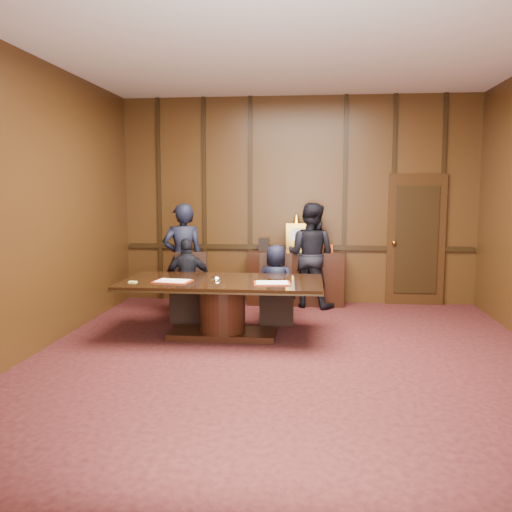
{
  "coord_description": "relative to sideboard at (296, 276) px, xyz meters",
  "views": [
    {
      "loc": [
        0.27,
        -5.81,
        1.95
      ],
      "look_at": [
        -0.49,
        1.38,
        1.05
      ],
      "focal_mm": 38.0,
      "sensor_mm": 36.0,
      "label": 1
    }
  ],
  "objects": [
    {
      "name": "witness_right",
      "position": [
        0.24,
        -0.16,
        0.38
      ],
      "size": [
        1.01,
        0.9,
        1.72
      ],
      "primitive_type": "imported",
      "rotation": [
        0.0,
        0.0,
        2.79
      ],
      "color": "black",
      "rests_on": "ground"
    },
    {
      "name": "folder_right",
      "position": [
        -0.23,
        -2.36,
        0.28
      ],
      "size": [
        0.5,
        0.38,
        0.02
      ],
      "rotation": [
        0.0,
        0.0,
        0.12
      ],
      "color": "#97260D",
      "rests_on": "conference_table"
    },
    {
      "name": "conference_table",
      "position": [
        -0.9,
        -2.16,
        0.02
      ],
      "size": [
        2.62,
        1.32,
        0.76
      ],
      "color": "black",
      "rests_on": "ground"
    },
    {
      "name": "chair_left",
      "position": [
        -1.55,
        -1.28,
        -0.19
      ],
      "size": [
        0.5,
        0.5,
        0.99
      ],
      "rotation": [
        0.0,
        0.0,
        0.04
      ],
      "color": "black",
      "rests_on": "ground"
    },
    {
      "name": "witness_left",
      "position": [
        -1.73,
        -0.9,
        0.38
      ],
      "size": [
        0.73,
        0.6,
        1.73
      ],
      "primitive_type": "imported",
      "rotation": [
        0.0,
        0.0,
        3.48
      ],
      "color": "black",
      "rests_on": "ground"
    },
    {
      "name": "signatory_left",
      "position": [
        -1.55,
        -1.36,
        0.13
      ],
      "size": [
        0.77,
        0.46,
        1.23
      ],
      "primitive_type": "imported",
      "rotation": [
        0.0,
        0.0,
        3.37
      ],
      "color": "black",
      "rests_on": "ground"
    },
    {
      "name": "folder_left",
      "position": [
        -1.52,
        -2.35,
        0.28
      ],
      "size": [
        0.5,
        0.39,
        0.02
      ],
      "rotation": [
        0.0,
        0.0,
        -0.15
      ],
      "color": "#97260D",
      "rests_on": "conference_table"
    },
    {
      "name": "chair_right",
      "position": [
        -0.25,
        -1.28,
        -0.19
      ],
      "size": [
        0.53,
        0.53,
        0.99
      ],
      "rotation": [
        0.0,
        0.0,
        0.1
      ],
      "color": "black",
      "rests_on": "ground"
    },
    {
      "name": "sideboard",
      "position": [
        0.0,
        0.0,
        0.0
      ],
      "size": [
        1.6,
        0.45,
        1.54
      ],
      "color": "black",
      "rests_on": "ground"
    },
    {
      "name": "notepad",
      "position": [
        -2.01,
        -2.45,
        0.28
      ],
      "size": [
        0.1,
        0.08,
        0.01
      ],
      "primitive_type": "cube",
      "rotation": [
        0.0,
        0.0,
        -0.06
      ],
      "color": "#CFCF65",
      "rests_on": "conference_table"
    },
    {
      "name": "inkstand",
      "position": [
        -0.9,
        -2.61,
        0.33
      ],
      "size": [
        0.2,
        0.14,
        0.12
      ],
      "color": "white",
      "rests_on": "conference_table"
    },
    {
      "name": "signatory_right",
      "position": [
        -0.25,
        -1.36,
        0.09
      ],
      "size": [
        0.64,
        0.49,
        1.16
      ],
      "primitive_type": "imported",
      "rotation": [
        0.0,
        0.0,
        2.9
      ],
      "color": "black",
      "rests_on": "ground"
    },
    {
      "name": "room",
      "position": [
        0.07,
        -3.12,
        1.24
      ],
      "size": [
        7.0,
        7.04,
        3.5
      ],
      "color": "black",
      "rests_on": "ground"
    }
  ]
}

